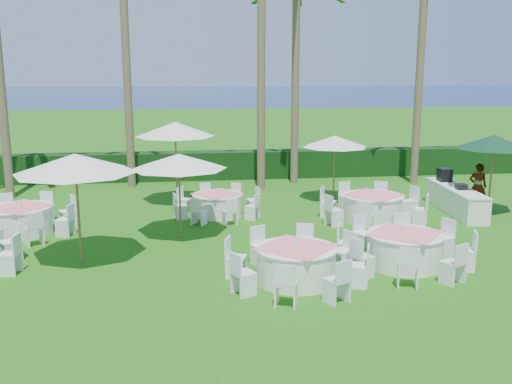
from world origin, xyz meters
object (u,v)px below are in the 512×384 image
(umbrella_green, at_px, (494,142))
(buffet_table, at_px, (455,199))
(umbrella_b, at_px, (179,161))
(banquet_table_d, at_px, (20,219))
(umbrella_a, at_px, (75,164))
(umbrella_c, at_px, (175,129))
(banquet_table_e, at_px, (218,204))
(banquet_table_f, at_px, (373,207))
(staff_person, at_px, (478,186))
(banquet_table_c, at_px, (405,249))
(umbrella_d, at_px, (335,141))
(banquet_table_b, at_px, (296,263))

(umbrella_green, bearing_deg, buffet_table, 159.64)
(umbrella_b, distance_m, buffet_table, 9.47)
(banquet_table_d, xyz_separation_m, umbrella_a, (2.18, -2.90, 2.06))
(umbrella_b, height_order, buffet_table, umbrella_b)
(umbrella_c, bearing_deg, banquet_table_e, -53.87)
(banquet_table_f, distance_m, buffet_table, 3.21)
(banquet_table_f, bearing_deg, umbrella_a, -160.50)
(staff_person, bearing_deg, umbrella_a, 42.68)
(umbrella_a, relative_size, umbrella_b, 1.08)
(umbrella_a, bearing_deg, staff_person, 17.75)
(banquet_table_f, height_order, umbrella_green, umbrella_green)
(banquet_table_c, xyz_separation_m, staff_person, (4.67, 5.22, 0.37))
(umbrella_green, bearing_deg, umbrella_c, 165.05)
(umbrella_green, bearing_deg, umbrella_d, 151.58)
(banquet_table_e, height_order, umbrella_c, umbrella_c)
(banquet_table_c, distance_m, banquet_table_f, 4.27)
(umbrella_d, bearing_deg, banquet_table_e, -160.04)
(umbrella_a, xyz_separation_m, buffet_table, (11.58, 3.75, -2.02))
(banquet_table_b, xyz_separation_m, banquet_table_d, (-7.18, 4.83, 0.00))
(banquet_table_c, distance_m, umbrella_green, 6.90)
(banquet_table_b, distance_m, staff_person, 9.56)
(banquet_table_c, relative_size, staff_person, 2.01)
(umbrella_c, bearing_deg, banquet_table_b, -71.62)
(banquet_table_e, xyz_separation_m, umbrella_d, (4.32, 1.57, 1.80))
(banquet_table_e, distance_m, umbrella_c, 3.20)
(umbrella_c, bearing_deg, umbrella_green, -14.95)
(banquet_table_c, bearing_deg, banquet_table_d, 157.60)
(umbrella_c, bearing_deg, buffet_table, -14.35)
(banquet_table_b, relative_size, umbrella_d, 1.32)
(banquet_table_e, bearing_deg, umbrella_green, -5.93)
(umbrella_c, bearing_deg, staff_person, -11.77)
(buffet_table, bearing_deg, staff_person, 15.44)
(banquet_table_c, xyz_separation_m, umbrella_a, (-7.82, 1.23, 2.05))
(banquet_table_c, relative_size, banquet_table_d, 1.00)
(banquet_table_f, height_order, buffet_table, buffet_table)
(umbrella_c, height_order, staff_person, umbrella_c)
(banquet_table_b, bearing_deg, umbrella_green, 35.02)
(buffet_table, bearing_deg, umbrella_c, 165.65)
(umbrella_a, bearing_deg, banquet_table_d, 127.01)
(banquet_table_f, bearing_deg, staff_person, 13.95)
(banquet_table_c, xyz_separation_m, umbrella_d, (0.14, 7.10, 1.75))
(buffet_table, bearing_deg, umbrella_b, -168.96)
(banquet_table_b, bearing_deg, umbrella_d, 69.20)
(banquet_table_c, distance_m, umbrella_d, 7.32)
(umbrella_d, bearing_deg, staff_person, -22.53)
(umbrella_d, xyz_separation_m, buffet_table, (3.62, -2.13, -1.72))
(banquet_table_c, relative_size, umbrella_b, 1.19)
(umbrella_d, bearing_deg, umbrella_b, -144.70)
(umbrella_green, height_order, staff_person, umbrella_green)
(banquet_table_b, distance_m, umbrella_a, 5.74)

